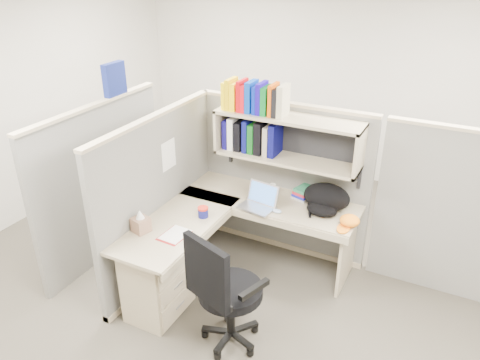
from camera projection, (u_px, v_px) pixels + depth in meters
The scene contains 14 objects.
ground at pixel (244, 293), 4.44m from camera, with size 6.00×6.00×0.00m, color #332F28.
room_shell at pixel (244, 132), 3.73m from camera, with size 6.00×6.00×6.00m.
cubicle at pixel (231, 181), 4.55m from camera, with size 3.79×1.84×1.95m.
desk at pixel (189, 259), 4.19m from camera, with size 1.74×1.75×0.73m.
laptop at pixel (257, 198), 4.37m from camera, with size 0.32×0.32×0.23m, color #B6B6BA, non-canonical shape.
backpack at pixel (325, 200), 4.31m from camera, with size 0.44×0.34×0.26m, color black, non-canonical shape.
orange_cap at pixel (350, 221), 4.13m from camera, with size 0.18×0.20×0.10m, color orange, non-canonical shape.
snack_canister at pixel (203, 212), 4.26m from camera, with size 0.10×0.10×0.10m.
tissue_box at pixel (140, 221), 4.02m from camera, with size 0.13×0.13×0.21m, color #936B53, non-canonical shape.
mouse at pixel (277, 211), 4.34m from camera, with size 0.09×0.06×0.03m, color #9BB5DC.
paper_cup at pixel (273, 188), 4.70m from camera, with size 0.06×0.06×0.09m, color white.
book_stack at pixel (304, 192), 4.60m from camera, with size 0.16×0.22×0.11m, color gray, non-canonical shape.
loose_paper at pixel (175, 234), 4.02m from camera, with size 0.19×0.25×0.00m, color silver, non-canonical shape.
task_chair at pixel (226, 308), 3.70m from camera, with size 0.62×0.58×1.08m.
Camera 1 is at (1.55, -3.15, 2.93)m, focal length 35.00 mm.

